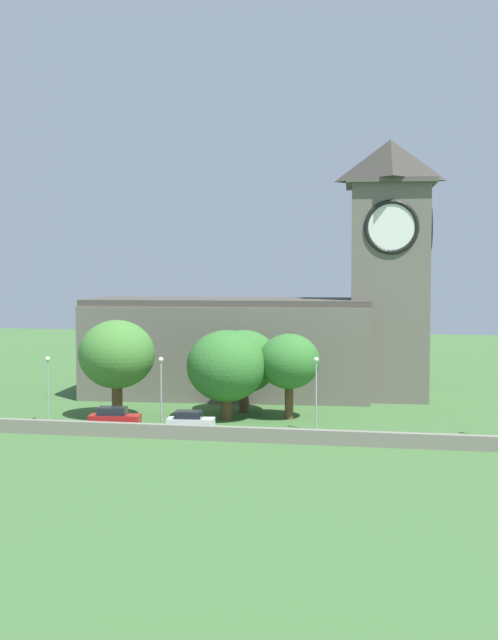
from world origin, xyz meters
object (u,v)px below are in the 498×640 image
object	(u,v)px
streetlamp_west_mid	(161,380)
tree_churchyard	(226,366)
car_white	(190,421)
tree_by_tower	(289,362)
tree_riverside_east	(244,362)
streetlamp_west_end	(48,378)
church	(279,322)
car_red	(114,418)
tree_riverside_west	(117,355)
streetlamp_central	(316,382)

from	to	relation	value
streetlamp_west_mid	tree_churchyard	distance (m)	7.20
car_white	tree_by_tower	world-z (taller)	tree_by_tower
car_white	tree_churchyard	distance (m)	7.53
tree_riverside_east	tree_churchyard	xyz separation A→B (m)	(-0.78, -4.41, 0.04)
streetlamp_west_end	streetlamp_west_mid	xyz separation A→B (m)	(10.97, -0.55, 0.13)
tree_riverside_east	tree_churchyard	distance (m)	4.48
church	streetlamp_west_end	world-z (taller)	church
streetlamp_west_mid	tree_riverside_east	world-z (taller)	tree_riverside_east
tree_riverside_east	tree_by_tower	bearing A→B (deg)	-30.35
church	streetlamp_west_end	distance (m)	27.70
car_white	tree_riverside_east	bearing A→B (deg)	75.04
church	tree_by_tower	bearing A→B (deg)	-77.43
car_red	tree_riverside_west	size ratio (longest dim) A/B	0.50
car_red	streetlamp_west_mid	xyz separation A→B (m)	(4.12, 0.77, 3.36)
church	streetlamp_west_mid	size ratio (longest dim) A/B	6.07
streetlamp_west_end	tree_riverside_east	xyz separation A→B (m)	(16.56, 9.16, 0.85)
tree_riverside_east	tree_churchyard	world-z (taller)	tree_churchyard
car_red	tree_riverside_east	bearing A→B (deg)	47.17
church	streetlamp_central	world-z (taller)	church
church	streetlamp_central	distance (m)	21.26
car_white	tree_riverside_east	distance (m)	11.48
streetlamp_central	tree_riverside_west	bearing A→B (deg)	170.45
church	car_red	xyz separation A→B (m)	(-11.52, -21.65, -7.30)
church	car_red	distance (m)	25.59
streetlamp_west_end	tree_by_tower	xyz separation A→B (m)	(21.50, 6.26, 1.25)
tree_by_tower	tree_riverside_east	world-z (taller)	tree_riverside_east
car_white	streetlamp_west_end	bearing A→B (deg)	175.10
tree_churchyard	car_red	bearing A→B (deg)	-145.81
streetlamp_central	tree_churchyard	distance (m)	9.94
streetlamp_west_mid	streetlamp_central	world-z (taller)	streetlamp_central
church	tree_riverside_west	bearing A→B (deg)	-127.98
streetlamp_west_end	tree_riverside_east	distance (m)	18.94
car_red	tree_riverside_east	size ratio (longest dim) A/B	0.57
streetlamp_west_end	streetlamp_west_mid	bearing A→B (deg)	-2.89
tree_churchyard	car_white	bearing A→B (deg)	-108.47
streetlamp_central	tree_by_tower	bearing A→B (deg)	118.57
streetlamp_west_end	streetlamp_west_mid	size ratio (longest dim) A/B	0.97
car_red	tree_by_tower	xyz separation A→B (m)	(14.66, 7.58, 4.48)
church	streetlamp_west_mid	distance (m)	22.50
car_red	streetlamp_west_mid	world-z (taller)	streetlamp_west_mid
tree_by_tower	car_white	bearing A→B (deg)	-136.00
streetlamp_central	tree_riverside_east	world-z (taller)	tree_riverside_east
tree_riverside_east	tree_churchyard	size ratio (longest dim) A/B	0.97
tree_riverside_east	tree_riverside_west	bearing A→B (deg)	-153.85
car_white	tree_churchyard	bearing A→B (deg)	71.53
tree_by_tower	tree_riverside_west	distance (m)	16.37
tree_riverside_west	streetlamp_west_end	bearing A→B (deg)	-145.67
car_white	tree_by_tower	bearing A→B (deg)	44.00
car_white	tree_riverside_west	size ratio (longest dim) A/B	0.45
streetlamp_west_mid	tree_riverside_east	size ratio (longest dim) A/B	0.78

